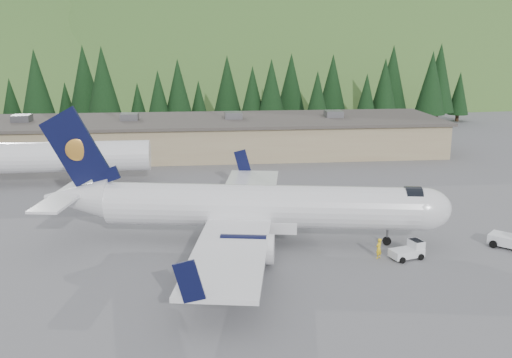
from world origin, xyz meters
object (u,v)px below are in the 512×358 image
object	(u,v)px
second_airliner	(29,157)
baggage_tug_a	(409,250)
airliner	(251,207)
ramp_worker	(379,248)
terminal_building	(200,136)

from	to	relation	value
second_airliner	baggage_tug_a	distance (m)	44.84
airliner	ramp_worker	size ratio (longest dim) A/B	20.89
second_airliner	terminal_building	world-z (taller)	second_airliner
airliner	baggage_tug_a	distance (m)	13.16
baggage_tug_a	airliner	bearing A→B (deg)	141.27
terminal_building	baggage_tug_a	bearing A→B (deg)	-69.49
baggage_tug_a	terminal_building	distance (m)	45.67
baggage_tug_a	ramp_worker	world-z (taller)	ramp_worker
baggage_tug_a	ramp_worker	distance (m)	2.42
airliner	second_airliner	bearing A→B (deg)	147.70
ramp_worker	baggage_tug_a	bearing A→B (deg)	137.68
baggage_tug_a	second_airliner	bearing A→B (deg)	126.91
airliner	second_airliner	xyz separation A→B (m)	(-23.94, 21.82, 0.29)
terminal_building	ramp_worker	bearing A→B (deg)	-72.30
terminal_building	ramp_worker	distance (m)	44.69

